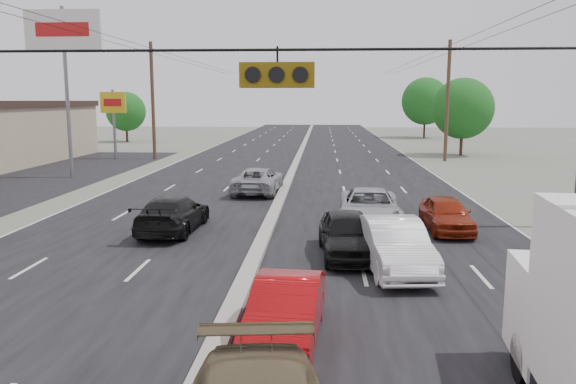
# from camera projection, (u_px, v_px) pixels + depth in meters

# --- Properties ---
(road_surface) EXTENTS (20.00, 160.00, 0.02)m
(road_surface) POSITION_uv_depth(u_px,v_px,m) (291.00, 175.00, 38.43)
(road_surface) COLOR black
(road_surface) RESTS_ON ground
(center_median) EXTENTS (0.50, 160.00, 0.20)m
(center_median) POSITION_uv_depth(u_px,v_px,m) (291.00, 174.00, 38.42)
(center_median) COLOR gray
(center_median) RESTS_ON ground
(parking_lot) EXTENTS (10.00, 42.00, 0.02)m
(parking_lot) POSITION_uv_depth(u_px,v_px,m) (11.00, 184.00, 34.55)
(parking_lot) COLOR black
(parking_lot) RESTS_ON ground
(utility_pole_left_c) EXTENTS (1.60, 0.30, 10.00)m
(utility_pole_left_c) POSITION_uv_depth(u_px,v_px,m) (153.00, 100.00, 48.22)
(utility_pole_left_c) COLOR #422D1E
(utility_pole_left_c) RESTS_ON ground
(utility_pole_right_c) EXTENTS (1.60, 0.30, 10.00)m
(utility_pole_right_c) POSITION_uv_depth(u_px,v_px,m) (448.00, 100.00, 46.69)
(utility_pole_right_c) COLOR #422D1E
(utility_pole_right_c) RESTS_ON ground
(traffic_signals) EXTENTS (25.00, 0.30, 0.54)m
(traffic_signals) POSITION_uv_depth(u_px,v_px,m) (270.00, 72.00, 7.91)
(traffic_signals) COLOR black
(traffic_signals) RESTS_ON ground
(pole_sign_billboard) EXTENTS (5.00, 0.25, 11.00)m
(pole_sign_billboard) POSITION_uv_depth(u_px,v_px,m) (64.00, 41.00, 35.91)
(pole_sign_billboard) COLOR slate
(pole_sign_billboard) RESTS_ON ground
(pole_sign_far) EXTENTS (2.20, 0.25, 6.00)m
(pole_sign_far) POSITION_uv_depth(u_px,v_px,m) (113.00, 108.00, 48.55)
(pole_sign_far) COLOR slate
(pole_sign_far) RESTS_ON ground
(tree_left_far) EXTENTS (4.80, 4.80, 6.12)m
(tree_left_far) POSITION_uv_depth(u_px,v_px,m) (126.00, 112.00, 68.72)
(tree_left_far) COLOR #382619
(tree_left_far) RESTS_ON ground
(tree_right_mid) EXTENTS (5.60, 5.60, 7.14)m
(tree_right_mid) POSITION_uv_depth(u_px,v_px,m) (463.00, 108.00, 51.59)
(tree_right_mid) COLOR #382619
(tree_right_mid) RESTS_ON ground
(tree_right_far) EXTENTS (6.40, 6.40, 8.16)m
(tree_right_far) POSITION_uv_depth(u_px,v_px,m) (425.00, 101.00, 76.05)
(tree_right_far) COLOR #382619
(tree_right_far) RESTS_ON ground
(red_sedan) EXTENTS (1.69, 4.11, 1.33)m
(red_sedan) POSITION_uv_depth(u_px,v_px,m) (286.00, 312.00, 11.92)
(red_sedan) COLOR #A70A0D
(red_sedan) RESTS_ON ground
(queue_car_a) EXTENTS (2.08, 4.51, 1.50)m
(queue_car_a) POSITION_uv_depth(u_px,v_px,m) (348.00, 235.00, 18.38)
(queue_car_a) COLOR black
(queue_car_a) RESTS_ON ground
(queue_car_b) EXTENTS (2.14, 4.86, 1.55)m
(queue_car_b) POSITION_uv_depth(u_px,v_px,m) (394.00, 246.00, 16.83)
(queue_car_b) COLOR white
(queue_car_b) RESTS_ON ground
(queue_car_c) EXTENTS (2.69, 5.43, 1.48)m
(queue_car_c) POSITION_uv_depth(u_px,v_px,m) (369.00, 208.00, 22.89)
(queue_car_c) COLOR #AAABB2
(queue_car_c) RESTS_ON ground
(queue_car_e) EXTENTS (1.71, 4.05, 1.37)m
(queue_car_e) POSITION_uv_depth(u_px,v_px,m) (446.00, 214.00, 21.93)
(queue_car_e) COLOR maroon
(queue_car_e) RESTS_ON ground
(oncoming_near) EXTENTS (2.17, 4.96, 1.42)m
(oncoming_near) POSITION_uv_depth(u_px,v_px,m) (173.00, 214.00, 21.85)
(oncoming_near) COLOR black
(oncoming_near) RESTS_ON ground
(oncoming_far) EXTENTS (2.63, 5.24, 1.42)m
(oncoming_far) POSITION_uv_depth(u_px,v_px,m) (258.00, 181.00, 30.97)
(oncoming_far) COLOR #94979B
(oncoming_far) RESTS_ON ground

